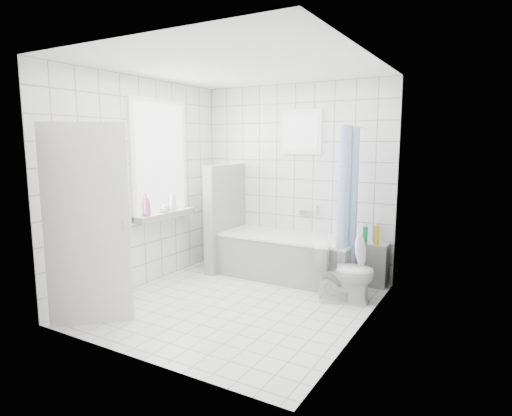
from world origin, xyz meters
The scene contains 19 objects.
ground centered at (0.00, 0.00, 0.00)m, with size 3.00×3.00×0.00m, color white.
ceiling centered at (0.00, 0.00, 2.60)m, with size 3.00×3.00×0.00m, color white.
wall_back centered at (0.00, 1.50, 1.30)m, with size 2.80×0.02×2.60m, color white.
wall_front centered at (0.00, -1.50, 1.30)m, with size 2.80×0.02×2.60m, color white.
wall_left centered at (-1.40, 0.00, 1.30)m, with size 0.02×3.00×2.60m, color white.
wall_right centered at (1.40, 0.00, 1.30)m, with size 0.02×3.00×2.60m, color white.
window_left centered at (-1.35, 0.30, 1.60)m, with size 0.01×0.90×1.40m, color white.
window_back centered at (0.10, 1.46, 1.95)m, with size 0.50×0.01×0.50m, color white.
window_sill centered at (-1.31, 0.30, 0.86)m, with size 0.18×1.02×0.08m, color white.
door centered at (-0.96, -1.20, 1.00)m, with size 0.04×0.80×2.00m, color silver.
bathtub centered at (0.10, 1.12, 0.29)m, with size 1.82×0.77×0.58m.
partition_wall centered at (-0.88, 1.07, 0.75)m, with size 0.15×0.85×1.50m, color white.
tiled_ledge centered at (1.15, 1.38, 0.28)m, with size 0.40×0.24×0.55m, color white.
toilet centered at (1.03, 0.65, 0.34)m, with size 0.39×0.68×0.69m, color white.
curtain_rod centered at (0.95, 1.10, 2.00)m, with size 0.02×0.02×0.80m, color silver.
shower_curtain centered at (0.95, 0.97, 1.10)m, with size 0.14×0.48×1.78m, color #4979D7, non-canonical shape.
tub_faucet centered at (0.20, 1.46, 0.85)m, with size 0.18×0.06×0.06m, color silver.
sill_bottles centered at (-1.30, 0.23, 1.03)m, with size 0.17×0.60×0.30m.
ledge_bottles centered at (1.16, 1.33, 0.66)m, with size 0.20×0.19×0.24m.
Camera 1 is at (2.50, -3.93, 1.81)m, focal length 30.00 mm.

